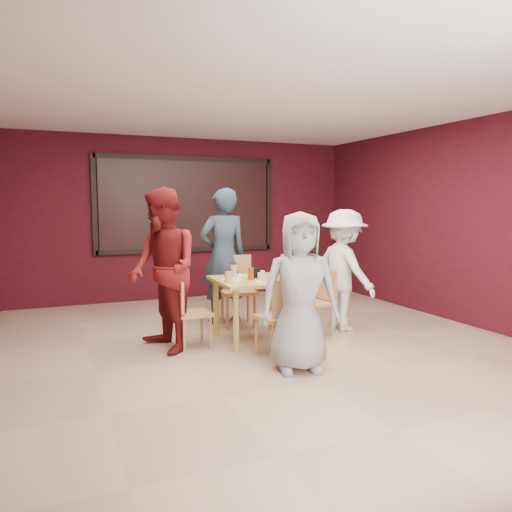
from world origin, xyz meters
name	(u,v)px	position (x,y,z in m)	size (l,w,h in m)	color
floor	(269,349)	(0.00, 0.00, 0.00)	(7.00, 7.00, 0.00)	tan
window_blinds	(188,204)	(0.00, 3.45, 1.65)	(3.00, 0.02, 1.50)	black
dining_table	(255,286)	(0.01, 0.43, 0.67)	(0.98, 0.98, 0.91)	tan
chair_front	(283,313)	(0.00, -0.34, 0.50)	(0.50, 0.50, 0.88)	#C4864C
chair_back	(237,286)	(0.09, 1.27, 0.54)	(0.52, 0.52, 0.95)	#C4864C
chair_left	(187,309)	(-0.84, 0.45, 0.45)	(0.39, 0.39, 0.80)	#C4864C
chair_right	(319,298)	(0.85, 0.36, 0.47)	(0.44, 0.44, 0.83)	#C4864C
diner_front	(300,292)	(-0.02, -0.76, 0.79)	(0.78, 0.51, 1.59)	#9B9B9B
diner_back	(223,256)	(-0.03, 1.49, 0.94)	(0.68, 0.45, 1.88)	#293A4A
diner_left	(163,270)	(-1.12, 0.42, 0.93)	(0.90, 0.70, 1.85)	maroon
diner_right	(344,270)	(1.29, 0.47, 0.79)	(1.03, 0.59, 1.59)	white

